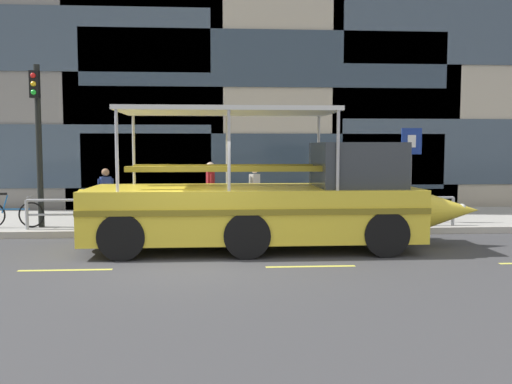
{
  "coord_description": "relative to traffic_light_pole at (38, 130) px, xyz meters",
  "views": [
    {
      "loc": [
        0.58,
        -11.5,
        2.39
      ],
      "look_at": [
        1.47,
        1.65,
        1.3
      ],
      "focal_mm": 38.61,
      "sensor_mm": 36.0,
      "label": 1
    }
  ],
  "objects": [
    {
      "name": "curb_guardrail",
      "position": [
        5.61,
        -0.39,
        -2.11
      ],
      "size": [
        11.78,
        0.09,
        0.82
      ],
      "color": "#9EA0A8",
      "rests_on": "sidewalk"
    },
    {
      "name": "leaned_bicycle",
      "position": [
        -0.76,
        -0.03,
        -2.29
      ],
      "size": [
        1.74,
        0.46,
        0.96
      ],
      "color": "black",
      "rests_on": "sidewalk"
    },
    {
      "name": "lane_centreline",
      "position": [
        4.31,
        -4.63,
        -2.84
      ],
      "size": [
        25.8,
        0.12,
        0.01
      ],
      "color": "#DBD64C",
      "rests_on": "ground_plane"
    },
    {
      "name": "ground_plane",
      "position": [
        4.31,
        -3.84,
        -2.84
      ],
      "size": [
        120.0,
        120.0,
        0.0
      ],
      "primitive_type": "plane",
      "color": "#3D3D3F"
    },
    {
      "name": "parking_sign",
      "position": [
        10.48,
        0.36,
        -0.8
      ],
      "size": [
        0.6,
        0.12,
        2.75
      ],
      "color": "#4C4F54",
      "rests_on": "sidewalk"
    },
    {
      "name": "duck_tour_boat",
      "position": [
        6.2,
        -2.57,
        -1.76
      ],
      "size": [
        9.43,
        2.68,
        3.26
      ],
      "color": "yellow",
      "rests_on": "ground_plane"
    },
    {
      "name": "pedestrian_mid_left",
      "position": [
        5.97,
        1.19,
        -1.68
      ],
      "size": [
        0.36,
        0.35,
        1.63
      ],
      "color": "#1E2338",
      "rests_on": "sidewalk"
    },
    {
      "name": "curb_edge",
      "position": [
        4.31,
        -0.73,
        -2.75
      ],
      "size": [
        32.0,
        0.18,
        0.18
      ],
      "primitive_type": "cube",
      "color": "#B2ADA3",
      "rests_on": "ground_plane"
    },
    {
      "name": "sidewalk",
      "position": [
        4.31,
        1.76,
        -2.75
      ],
      "size": [
        32.0,
        4.8,
        0.18
      ],
      "primitive_type": "cube",
      "color": "#A8A59E",
      "rests_on": "ground_plane"
    },
    {
      "name": "pedestrian_mid_right",
      "position": [
        4.65,
        0.25,
        -1.59
      ],
      "size": [
        0.25,
        0.51,
        1.77
      ],
      "color": "black",
      "rests_on": "sidewalk"
    },
    {
      "name": "pedestrian_near_stern",
      "position": [
        1.65,
        0.64,
        -1.71
      ],
      "size": [
        0.41,
        0.29,
        1.59
      ],
      "color": "black",
      "rests_on": "sidewalk"
    },
    {
      "name": "traffic_light_pole",
      "position": [
        0.0,
        0.0,
        0.0
      ],
      "size": [
        0.24,
        0.46,
        4.42
      ],
      "color": "black",
      "rests_on": "sidewalk"
    },
    {
      "name": "pedestrian_near_bow",
      "position": [
        9.07,
        1.09,
        -1.62
      ],
      "size": [
        0.26,
        0.49,
        1.73
      ],
      "color": "#1E2338",
      "rests_on": "sidewalk"
    }
  ]
}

